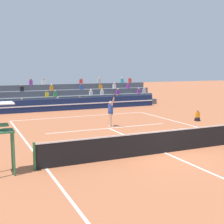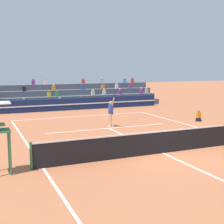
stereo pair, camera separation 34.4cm
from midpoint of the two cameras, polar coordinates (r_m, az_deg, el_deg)
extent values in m
plane|color=#AD603D|center=(14.71, 9.94, -7.41)|extent=(120.00, 120.00, 0.00)
cube|color=white|center=(25.28, -5.02, -0.76)|extent=(11.00, 0.10, 0.01)
cube|color=white|center=(12.66, -11.70, -10.04)|extent=(0.10, 23.80, 0.01)
cube|color=white|center=(20.23, -0.10, -2.98)|extent=(8.25, 0.10, 0.01)
cube|color=white|center=(14.71, 9.94, -7.40)|extent=(0.10, 12.85, 0.01)
cylinder|color=#2D6B38|center=(12.42, -13.82, -7.83)|extent=(0.10, 0.10, 1.10)
cube|color=black|center=(14.59, 9.99, -5.52)|extent=(11.90, 0.02, 1.00)
cube|color=white|center=(14.47, 10.04, -3.48)|extent=(11.90, 0.04, 0.06)
cube|color=navy|center=(28.90, -7.49, 1.42)|extent=(18.00, 0.24, 1.10)
cube|color=white|center=(28.78, -7.42, 1.39)|extent=(18.00, 0.02, 0.10)
cube|color=#4C515B|center=(30.16, -8.15, 1.16)|extent=(20.27, 0.95, 0.55)
cube|color=#2D4CA5|center=(30.59, -4.09, 2.25)|extent=(0.32, 0.22, 0.44)
sphere|color=brown|center=(30.56, -4.10, 2.85)|extent=(0.18, 0.18, 0.18)
cube|color=yellow|center=(29.16, -15.46, 1.68)|extent=(0.32, 0.22, 0.44)
sphere|color=#9E7051|center=(29.13, -15.49, 2.31)|extent=(0.18, 0.18, 0.18)
cube|color=yellow|center=(30.39, -5.23, 2.20)|extent=(0.32, 0.22, 0.44)
sphere|color=brown|center=(30.35, -5.23, 2.80)|extent=(0.18, 0.18, 0.18)
cube|color=silver|center=(29.78, -9.21, 2.01)|extent=(0.32, 0.22, 0.44)
sphere|color=tan|center=(29.75, -9.23, 2.62)|extent=(0.18, 0.18, 0.18)
cube|color=purple|center=(31.87, 1.67, 2.51)|extent=(0.32, 0.22, 0.44)
sphere|color=brown|center=(31.84, 1.67, 3.08)|extent=(0.18, 0.18, 0.18)
cube|color=#4C515B|center=(31.04, -8.62, 1.86)|extent=(20.27, 0.95, 1.10)
cube|color=silver|center=(31.72, -3.19, 3.47)|extent=(0.32, 0.22, 0.44)
sphere|color=beige|center=(31.70, -3.19, 4.05)|extent=(0.18, 0.18, 0.18)
cube|color=#B2B2B7|center=(34.37, 6.62, 3.79)|extent=(0.32, 0.22, 0.44)
sphere|color=beige|center=(34.35, 6.63, 4.32)|extent=(0.18, 0.18, 0.18)
cube|color=purple|center=(32.88, 1.75, 3.65)|extent=(0.32, 0.22, 0.44)
sphere|color=tan|center=(32.86, 1.75, 4.20)|extent=(0.18, 0.18, 0.18)
cube|color=silver|center=(32.17, -1.13, 3.55)|extent=(0.32, 0.22, 0.44)
sphere|color=beige|center=(32.14, -1.13, 4.12)|extent=(0.18, 0.18, 0.18)
cube|color=#338C4C|center=(30.65, -9.64, 3.20)|extent=(0.32, 0.22, 0.44)
sphere|color=#9E7051|center=(30.63, -9.66, 3.80)|extent=(0.18, 0.18, 0.18)
cube|color=purple|center=(34.03, 5.62, 3.76)|extent=(0.32, 0.22, 0.44)
sphere|color=tan|center=(34.01, 5.63, 4.30)|extent=(0.18, 0.18, 0.18)
cube|color=yellow|center=(30.47, -11.12, 3.14)|extent=(0.32, 0.22, 0.44)
sphere|color=brown|center=(30.44, -11.14, 3.73)|extent=(0.18, 0.18, 0.18)
cube|color=#4C515B|center=(31.92, -9.07, 2.52)|extent=(20.27, 0.95, 1.65)
cube|color=orange|center=(33.09, -1.38, 4.63)|extent=(0.32, 0.22, 0.44)
sphere|color=brown|center=(33.07, -1.38, 5.18)|extent=(0.18, 0.18, 0.18)
cube|color=orange|center=(31.50, -10.31, 4.32)|extent=(0.32, 0.22, 0.44)
sphere|color=beige|center=(31.48, -10.32, 4.90)|extent=(0.18, 0.18, 0.18)
cube|color=#2D4CA5|center=(32.34, -4.95, 4.52)|extent=(0.32, 0.22, 0.44)
sphere|color=brown|center=(32.33, -4.95, 5.09)|extent=(0.18, 0.18, 0.18)
cube|color=silver|center=(33.72, 1.13, 4.70)|extent=(0.32, 0.22, 0.44)
sphere|color=tan|center=(33.70, 1.13, 5.24)|extent=(0.18, 0.18, 0.18)
cube|color=black|center=(30.98, -15.44, 4.10)|extent=(0.32, 0.22, 0.44)
sphere|color=brown|center=(30.96, -15.47, 4.69)|extent=(0.18, 0.18, 0.18)
cube|color=purple|center=(34.45, 3.67, 4.76)|extent=(0.32, 0.22, 0.44)
sphere|color=brown|center=(34.43, 3.67, 5.29)|extent=(0.18, 0.18, 0.18)
cube|color=#4C515B|center=(32.82, -9.50, 3.14)|extent=(20.27, 0.95, 2.20)
cube|color=silver|center=(32.27, -11.72, 5.35)|extent=(0.32, 0.22, 0.44)
sphere|color=#9E7051|center=(32.26, -11.73, 5.92)|extent=(0.18, 0.18, 0.18)
cube|color=#B2B2B7|center=(34.02, -1.66, 5.66)|extent=(0.32, 0.22, 0.44)
sphere|color=tan|center=(34.01, -1.66, 6.19)|extent=(0.18, 0.18, 0.18)
cube|color=red|center=(33.31, -5.00, 5.57)|extent=(0.32, 0.22, 0.44)
sphere|color=#9E7051|center=(33.29, -5.01, 6.12)|extent=(0.18, 0.18, 0.18)
cube|color=purple|center=(32.04, -13.91, 5.26)|extent=(0.32, 0.22, 0.44)
sphere|color=brown|center=(32.03, -13.93, 5.83)|extent=(0.18, 0.18, 0.18)
cube|color=teal|center=(35.15, 2.57, 5.73)|extent=(0.32, 0.22, 0.44)
sphere|color=tan|center=(35.13, 2.57, 6.25)|extent=(0.18, 0.18, 0.18)
cube|color=red|center=(35.59, 4.01, 5.75)|extent=(0.32, 0.22, 0.44)
sphere|color=#9E7051|center=(35.58, 4.01, 6.27)|extent=(0.18, 0.18, 0.18)
cylinder|color=#337047|center=(12.57, -17.62, -6.61)|extent=(0.07, 0.07, 1.60)
cylinder|color=#337047|center=(11.95, -17.29, -7.35)|extent=(0.07, 0.07, 1.60)
cube|color=#337047|center=(12.05, -18.95, -3.25)|extent=(0.68, 0.76, 0.06)
cube|color=black|center=(23.75, 15.92, -1.49)|extent=(0.28, 0.36, 0.12)
cube|color=black|center=(23.73, 15.93, -1.21)|extent=(0.28, 0.24, 0.18)
cube|color=orange|center=(23.68, 15.96, -0.52)|extent=(0.30, 0.18, 0.40)
sphere|color=#9E7051|center=(23.64, 15.99, 0.18)|extent=(0.17, 0.17, 0.17)
cylinder|color=tan|center=(20.81, 0.18, -1.42)|extent=(0.14, 0.14, 0.90)
cylinder|color=tan|center=(20.58, 0.24, -1.53)|extent=(0.14, 0.14, 0.90)
cube|color=navy|center=(20.64, 0.25, -0.13)|extent=(0.21, 0.32, 0.20)
cube|color=#2D4CA5|center=(20.60, 0.25, 0.70)|extent=(0.21, 0.36, 0.56)
sphere|color=tan|center=(20.55, 0.25, 1.69)|extent=(0.22, 0.22, 0.22)
cube|color=white|center=(20.90, 0.28, -2.51)|extent=(0.26, 0.13, 0.09)
cube|color=white|center=(20.67, 0.34, -2.63)|extent=(0.26, 0.13, 0.09)
cylinder|color=tan|center=(20.82, -0.03, 0.61)|extent=(0.09, 0.09, 0.56)
cylinder|color=tan|center=(20.21, 0.69, 1.93)|extent=(0.10, 0.37, 0.57)
cylinder|color=black|center=(20.00, 0.93, 2.87)|extent=(0.03, 0.14, 0.21)
torus|color=black|center=(19.91, 1.04, 3.30)|extent=(0.04, 0.42, 0.42)
sphere|color=#C6DB33|center=(14.57, 1.79, -7.31)|extent=(0.07, 0.07, 0.07)
camera|label=1|loc=(0.17, -89.50, 0.07)|focal=50.00mm
camera|label=2|loc=(0.17, 90.50, -0.07)|focal=50.00mm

